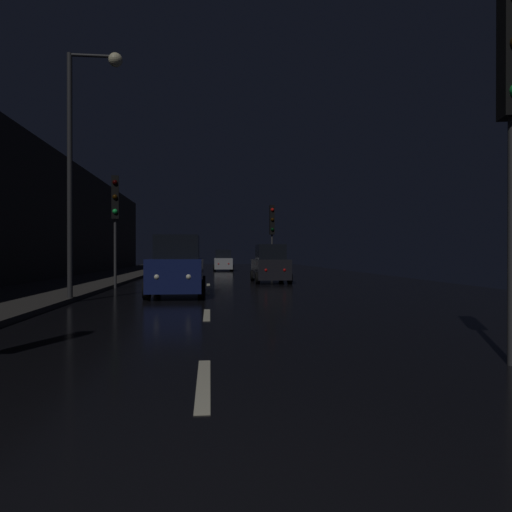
{
  "coord_description": "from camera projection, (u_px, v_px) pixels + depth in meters",
  "views": [
    {
      "loc": [
        0.07,
        -2.42,
        1.52
      ],
      "look_at": [
        2.02,
        16.86,
        1.43
      ],
      "focal_mm": 32.15,
      "sensor_mm": 36.0,
      "label": 1
    }
  ],
  "objects": [
    {
      "name": "building_facade_left",
      "position": [
        24.0,
        209.0,
        22.38
      ],
      "size": [
        0.8,
        63.0,
        7.44
      ],
      "primitive_type": "cube",
      "color": "#2D2B28",
      "rests_on": "ground"
    },
    {
      "name": "traffic_light_far_right",
      "position": [
        272.0,
        225.0,
        29.61
      ],
      "size": [
        0.31,
        0.46,
        4.68
      ],
      "rotation": [
        0.0,
        0.0,
        -1.55
      ],
      "color": "#38383A",
      "rests_on": "ground"
    },
    {
      "name": "car_parked_right_far",
      "position": [
        270.0,
        265.0,
        24.43
      ],
      "size": [
        1.85,
        4.01,
        2.02
      ],
      "rotation": [
        0.0,
        0.0,
        1.57
      ],
      "color": "black",
      "rests_on": "ground"
    },
    {
      "name": "car_distant_taillights",
      "position": [
        223.0,
        261.0,
        40.85
      ],
      "size": [
        1.72,
        3.73,
        1.88
      ],
      "rotation": [
        0.0,
        0.0,
        1.57
      ],
      "color": "#A5A8AD",
      "rests_on": "ground"
    },
    {
      "name": "traffic_light_far_left",
      "position": [
        115.0,
        206.0,
        20.16
      ],
      "size": [
        0.36,
        0.48,
        4.96
      ],
      "rotation": [
        0.0,
        0.0,
        -1.41
      ],
      "color": "#38383A",
      "rests_on": "ground"
    },
    {
      "name": "streetlamp_overhead",
      "position": [
        84.0,
        138.0,
        14.34
      ],
      "size": [
        1.7,
        0.44,
        7.86
      ],
      "color": "#2D2D30",
      "rests_on": "ground"
    },
    {
      "name": "car_approaching_headlights",
      "position": [
        177.0,
        268.0,
        16.76
      ],
      "size": [
        2.01,
        4.36,
        2.2
      ],
      "rotation": [
        0.0,
        0.0,
        -1.57
      ],
      "color": "#141E51",
      "rests_on": "ground"
    },
    {
      "name": "lane_centerline",
      "position": [
        207.0,
        302.0,
        14.27
      ],
      "size": [
        0.16,
        19.15,
        0.01
      ],
      "color": "beige",
      "rests_on": "ground"
    },
    {
      "name": "sidewalk_left",
      "position": [
        96.0,
        279.0,
        26.14
      ],
      "size": [
        4.4,
        84.0,
        0.15
      ],
      "primitive_type": "cube",
      "color": "#33302D",
      "rests_on": "ground"
    },
    {
      "name": "ground",
      "position": [
        209.0,
        280.0,
        26.78
      ],
      "size": [
        25.16,
        84.0,
        0.02
      ],
      "primitive_type": "cube",
      "color": "black"
    }
  ]
}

